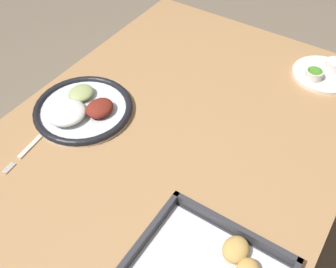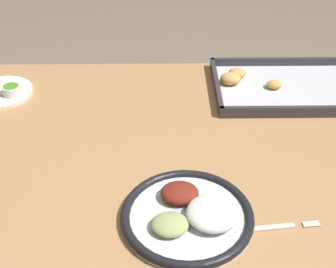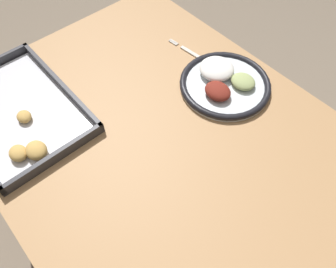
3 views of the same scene
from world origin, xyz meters
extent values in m
cube|color=#AD7F51|center=(0.00, 0.00, 0.69)|extent=(1.23, 0.86, 0.03)
cylinder|color=#AD7F51|center=(-0.57, 0.38, 0.34)|extent=(0.06, 0.06, 0.67)
cylinder|color=#AD7F51|center=(0.57, 0.38, 0.34)|extent=(0.06, 0.06, 0.67)
cylinder|color=silver|center=(0.05, -0.26, 0.71)|extent=(0.27, 0.27, 0.01)
torus|color=black|center=(0.05, -0.26, 0.72)|extent=(0.28, 0.28, 0.02)
ellipsoid|color=white|center=(0.10, -0.27, 0.74)|extent=(0.11, 0.11, 0.04)
ellipsoid|color=maroon|center=(0.03, -0.21, 0.73)|extent=(0.08, 0.07, 0.03)
ellipsoid|color=#9EAD6B|center=(0.01, -0.30, 0.73)|extent=(0.07, 0.07, 0.03)
cube|color=silver|center=(0.20, -0.29, 0.71)|extent=(0.14, 0.03, 0.00)
cylinder|color=silver|center=(0.30, -0.28, 0.71)|extent=(0.04, 0.01, 0.00)
cylinder|color=silver|center=(0.30, -0.28, 0.71)|extent=(0.04, 0.01, 0.00)
cylinder|color=silver|center=(0.30, -0.27, 0.71)|extent=(0.04, 0.01, 0.00)
cylinder|color=silver|center=(0.30, -0.27, 0.71)|extent=(0.04, 0.01, 0.00)
cylinder|color=white|center=(-0.47, 0.25, 0.71)|extent=(0.18, 0.18, 0.01)
cylinder|color=silver|center=(-0.43, 0.23, 0.73)|extent=(0.05, 0.05, 0.03)
cylinder|color=#51992D|center=(-0.43, 0.23, 0.74)|extent=(0.04, 0.04, 0.01)
cube|color=#333338|center=(0.37, 0.26, 0.71)|extent=(0.44, 0.30, 0.01)
cube|color=silver|center=(0.37, 0.26, 0.71)|extent=(0.40, 0.27, 0.00)
cube|color=#333338|center=(0.37, 0.12, 0.72)|extent=(0.44, 0.01, 0.03)
cube|color=#333338|center=(0.37, 0.40, 0.72)|extent=(0.44, 0.01, 0.03)
cube|color=#333338|center=(0.16, 0.26, 0.72)|extent=(0.01, 0.30, 0.03)
ellipsoid|color=tan|center=(0.20, 0.28, 0.73)|extent=(0.06, 0.05, 0.03)
ellipsoid|color=tan|center=(0.23, 0.32, 0.73)|extent=(0.05, 0.04, 0.03)
ellipsoid|color=tan|center=(0.33, 0.26, 0.73)|extent=(0.04, 0.04, 0.02)
camera|label=1|loc=(0.59, 0.37, 1.46)|focal=42.00mm
camera|label=2|loc=(0.00, -0.93, 1.42)|focal=50.00mm
camera|label=3|loc=(-0.35, 0.32, 1.44)|focal=35.00mm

